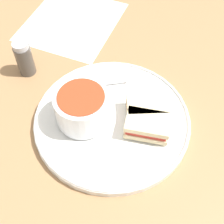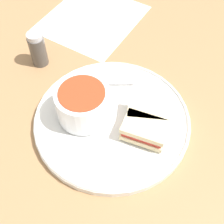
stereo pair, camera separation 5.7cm
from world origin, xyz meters
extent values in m
plane|color=#9E754C|center=(0.00, 0.00, 0.00)|extent=(2.40, 2.40, 0.00)
cylinder|color=white|center=(0.00, 0.00, 0.01)|extent=(0.31, 0.31, 0.02)
torus|color=white|center=(0.00, 0.00, 0.02)|extent=(0.31, 0.31, 0.01)
cylinder|color=white|center=(-0.06, -0.01, 0.02)|extent=(0.06, 0.06, 0.01)
cylinder|color=white|center=(-0.06, -0.01, 0.05)|extent=(0.10, 0.10, 0.06)
cylinder|color=red|center=(-0.06, -0.01, 0.08)|extent=(0.09, 0.09, 0.01)
cube|color=silver|center=(-0.03, 0.08, 0.02)|extent=(0.08, 0.04, 0.00)
ellipsoid|color=silver|center=(-0.08, 0.06, 0.02)|extent=(0.04, 0.04, 0.01)
cube|color=beige|center=(0.07, -0.01, 0.03)|extent=(0.08, 0.05, 0.01)
cube|color=#B72D23|center=(0.07, -0.01, 0.04)|extent=(0.08, 0.05, 0.01)
cube|color=beige|center=(0.07, -0.01, 0.05)|extent=(0.08, 0.05, 0.01)
cube|color=beige|center=(0.07, 0.03, 0.03)|extent=(0.09, 0.07, 0.01)
cube|color=#B72D23|center=(0.07, 0.03, 0.04)|extent=(0.09, 0.07, 0.01)
cube|color=beige|center=(0.07, 0.03, 0.05)|extent=(0.09, 0.07, 0.01)
cylinder|color=#4C4742|center=(-0.22, 0.10, 0.04)|extent=(0.04, 0.04, 0.07)
cylinder|color=#B7B7BC|center=(-0.22, 0.10, 0.08)|extent=(0.03, 0.03, 0.01)
cube|color=white|center=(-0.18, 0.29, 0.00)|extent=(0.26, 0.28, 0.00)
camera|label=1|loc=(0.08, -0.34, 0.53)|focal=50.00mm
camera|label=2|loc=(0.13, -0.33, 0.53)|focal=50.00mm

